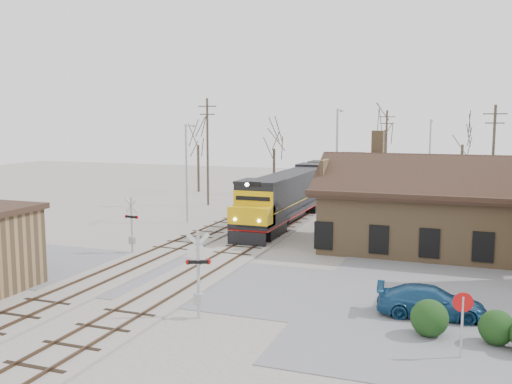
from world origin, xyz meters
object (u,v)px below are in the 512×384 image
locomotive_trailing (337,175)px  parked_car (431,302)px  locomotive_lead (287,197)px  depot (434,214)px

locomotive_trailing → parked_car: size_ratio=4.21×
parked_car → locomotive_lead: bearing=27.2°
locomotive_trailing → parked_car: locomotive_trailing is taller
locomotive_trailing → depot: bearing=-65.1°
depot → parked_car: depot is taller
depot → locomotive_lead: (-11.99, 5.82, -0.10)m
locomotive_lead → locomotive_trailing: (0.00, 20.03, -0.00)m
depot → parked_car: bearing=-87.3°
locomotive_trailing → parked_car: bearing=-72.2°
locomotive_lead → locomotive_trailing: bearing=90.0°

